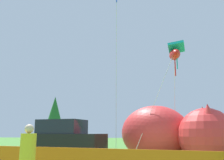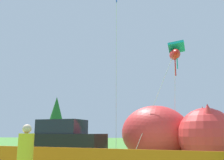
% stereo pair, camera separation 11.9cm
% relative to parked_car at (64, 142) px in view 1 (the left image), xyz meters
% --- Properties ---
extents(parked_car, '(4.53, 2.56, 2.26)m').
position_rel_parked_car_xyz_m(parked_car, '(0.00, 0.00, 0.00)').
color(parked_car, black).
rests_on(parked_car, ground).
extents(inflatable_cat, '(6.49, 5.38, 3.09)m').
position_rel_parked_car_xyz_m(inflatable_cat, '(5.64, 0.96, 0.34)').
color(inflatable_cat, red).
rests_on(inflatable_cat, ground).
extents(spectator_in_blue_shirt, '(0.39, 0.39, 1.79)m').
position_rel_parked_car_xyz_m(spectator_in_blue_shirt, '(1.74, -7.16, -0.11)').
color(spectator_in_blue_shirt, '#2D2D38').
rests_on(spectator_in_blue_shirt, ground).
extents(kite_teal_diamond, '(3.19, 1.81, 6.71)m').
position_rel_parked_car_xyz_m(kite_teal_diamond, '(6.21, 1.02, 5.22)').
color(kite_teal_diamond, silver).
rests_on(kite_teal_diamond, ground).
extents(kite_red_lizard, '(0.70, 2.60, 6.67)m').
position_rel_parked_car_xyz_m(kite_red_lizard, '(6.16, 1.40, 4.99)').
color(kite_red_lizard, silver).
rests_on(kite_red_lizard, ground).
extents(horizon_tree_east, '(3.37, 3.37, 8.05)m').
position_rel_parked_car_xyz_m(horizon_tree_east, '(-13.48, 30.39, 3.85)').
color(horizon_tree_east, brown).
rests_on(horizon_tree_east, ground).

